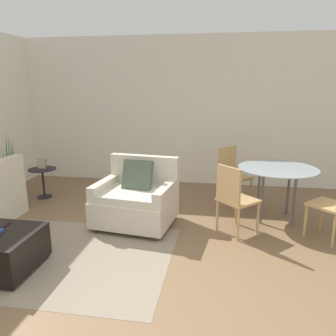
{
  "coord_description": "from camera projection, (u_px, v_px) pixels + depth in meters",
  "views": [
    {
      "loc": [
        0.68,
        -2.24,
        1.84
      ],
      "look_at": [
        -0.03,
        2.07,
        0.75
      ],
      "focal_mm": 35.0,
      "sensor_mm": 36.0,
      "label": 1
    }
  ],
  "objects": [
    {
      "name": "ground_plane",
      "position": [
        131.0,
        316.0,
        2.69
      ],
      "size": [
        20.0,
        20.0,
        0.0
      ],
      "primitive_type": "plane",
      "color": "brown"
    },
    {
      "name": "wall_back",
      "position": [
        186.0,
        112.0,
        6.16
      ],
      "size": [
        12.0,
        0.06,
        2.75
      ],
      "color": "white",
      "rests_on": "ground_plane"
    },
    {
      "name": "area_rug",
      "position": [
        66.0,
        256.0,
        3.65
      ],
      "size": [
        2.34,
        1.79,
        0.01
      ],
      "color": "gray",
      "rests_on": "ground_plane"
    },
    {
      "name": "armchair",
      "position": [
        136.0,
        200.0,
        4.44
      ],
      "size": [
        1.1,
        0.98,
        0.89
      ],
      "color": "beige",
      "rests_on": "ground_plane"
    },
    {
      "name": "tv_remote_primary",
      "position": [
        5.0,
        225.0,
        3.46
      ],
      "size": [
        0.06,
        0.16,
        0.01
      ],
      "color": "black",
      "rests_on": "ottoman"
    },
    {
      "name": "potted_plant",
      "position": [
        12.0,
        184.0,
        5.58
      ],
      "size": [
        0.39,
        0.39,
        1.1
      ],
      "color": "#333338",
      "rests_on": "ground_plane"
    },
    {
      "name": "side_table",
      "position": [
        43.0,
        177.0,
        5.51
      ],
      "size": [
        0.45,
        0.45,
        0.5
      ],
      "color": "black",
      "rests_on": "ground_plane"
    },
    {
      "name": "picture_frame",
      "position": [
        42.0,
        164.0,
        5.45
      ],
      "size": [
        0.16,
        0.06,
        0.16
      ],
      "color": "#8C6647",
      "rests_on": "side_table"
    },
    {
      "name": "dining_table",
      "position": [
        277.0,
        174.0,
        4.54
      ],
      "size": [
        1.08,
        1.08,
        0.75
      ],
      "color": "#99A8AD",
      "rests_on": "ground_plane"
    },
    {
      "name": "dining_chair_near_left",
      "position": [
        234.0,
        195.0,
        4.08
      ],
      "size": [
        0.59,
        0.59,
        0.9
      ],
      "color": "tan",
      "rests_on": "ground_plane"
    },
    {
      "name": "dining_chair_far_left",
      "position": [
        231.0,
        171.0,
        5.25
      ],
      "size": [
        0.59,
        0.59,
        0.9
      ],
      "color": "tan",
      "rests_on": "ground_plane"
    }
  ]
}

